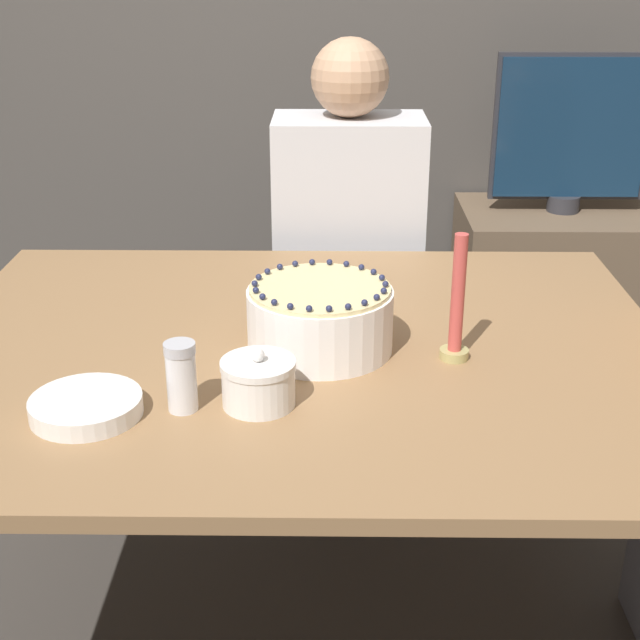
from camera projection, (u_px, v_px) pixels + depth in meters
ground_plane at (302, 634)px, 2.01m from camera, size 12.00×12.00×0.00m
dining_table at (299, 387)px, 1.76m from camera, size 1.44×1.12×0.72m
cake at (320, 318)px, 1.68m from camera, size 0.28×0.28×0.14m
sugar_bowl at (258, 382)px, 1.49m from camera, size 0.13×0.13×0.10m
sugar_shaker at (181, 376)px, 1.47m from camera, size 0.05×0.05×0.12m
plate_stack at (86, 406)px, 1.46m from camera, size 0.19×0.19×0.03m
candle at (457, 311)px, 1.63m from camera, size 0.05×0.05×0.24m
person_man_blue_shirt at (347, 292)px, 2.50m from camera, size 0.40×0.34×1.22m
side_cabinet at (551, 308)px, 2.91m from camera, size 0.62×0.44×0.66m
tv_monitor at (571, 132)px, 2.69m from camera, size 0.47×0.10×0.48m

